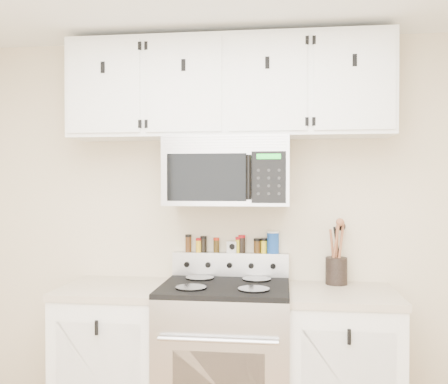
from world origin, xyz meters
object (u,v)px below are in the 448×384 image
Objects in this scene: utensil_crock at (336,269)px; salt_canister at (273,242)px; range at (225,361)px; microwave at (228,171)px.

utensil_crock is 0.43m from salt_canister.
range is 2.79× the size of utensil_crock.
microwave reaches higher than utensil_crock.
utensil_crock is (0.68, 0.09, -0.61)m from microwave.
microwave is at bearing -150.76° from salt_canister.
utensil_crock is 2.75× the size of salt_canister.
salt_canister is at bearing 171.28° from utensil_crock.
salt_canister is (0.28, 0.28, 0.69)m from range.
utensil_crock is at bearing 7.95° from microwave.
utensil_crock reaches higher than salt_canister.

